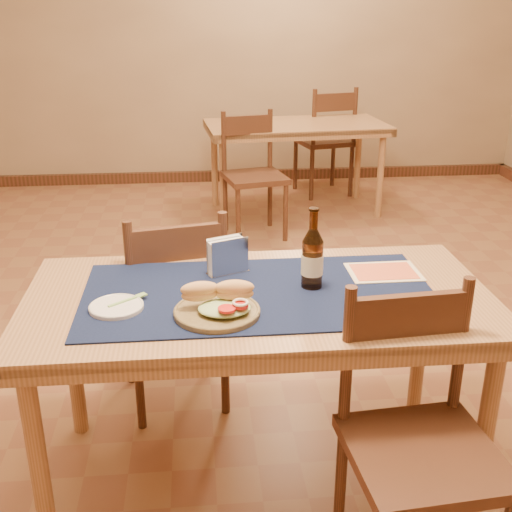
{
  "coord_description": "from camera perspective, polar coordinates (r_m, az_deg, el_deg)",
  "views": [
    {
      "loc": [
        -0.2,
        -2.78,
        1.69
      ],
      "look_at": [
        0.0,
        -0.7,
        0.85
      ],
      "focal_mm": 45.0,
      "sensor_mm": 36.0,
      "label": 1
    }
  ],
  "objects": [
    {
      "name": "beer_bottle",
      "position": [
        2.21,
        5.03,
        -0.2
      ],
      "size": [
        0.08,
        0.08,
        0.29
      ],
      "color": "#4B260D",
      "rests_on": "placemat"
    },
    {
      "name": "chair_main_near",
      "position": [
        2.03,
        14.23,
        -15.53
      ],
      "size": [
        0.46,
        0.46,
        0.92
      ],
      "color": "#4D291B",
      "rests_on": "ground"
    },
    {
      "name": "fork",
      "position": [
        2.16,
        -11.09,
        -3.76
      ],
      "size": [
        0.12,
        0.1,
        0.0
      ],
      "color": "#85BB66",
      "rests_on": "side_plate"
    },
    {
      "name": "menu_card",
      "position": [
        2.4,
        11.28,
        -1.38
      ],
      "size": [
        0.26,
        0.19,
        0.01
      ],
      "color": "#F6E6BA",
      "rests_on": "placemat"
    },
    {
      "name": "placemat",
      "position": [
        2.2,
        0.25,
        -3.31
      ],
      "size": [
        1.2,
        0.6,
        0.01
      ],
      "primitive_type": "cube",
      "color": "#101A3A",
      "rests_on": "main_table"
    },
    {
      "name": "chair_main_far",
      "position": [
        2.75,
        -7.31,
        -4.38
      ],
      "size": [
        0.5,
        0.5,
        0.93
      ],
      "color": "#4D291B",
      "rests_on": "ground"
    },
    {
      "name": "side_plate",
      "position": [
        2.13,
        -12.31,
        -4.4
      ],
      "size": [
        0.18,
        0.18,
        0.01
      ],
      "color": "silver",
      "rests_on": "placemat"
    },
    {
      "name": "chair_back_near",
      "position": [
        4.84,
        -0.27,
        7.39
      ],
      "size": [
        0.5,
        0.5,
        0.92
      ],
      "color": "#4D291B",
      "rests_on": "ground"
    },
    {
      "name": "napkin_holder",
      "position": [
        2.33,
        -2.55,
        -0.06
      ],
      "size": [
        0.16,
        0.11,
        0.14
      ],
      "color": "silver",
      "rests_on": "placemat"
    },
    {
      "name": "main_table",
      "position": [
        2.24,
        0.25,
        -5.29
      ],
      "size": [
        1.6,
        0.8,
        0.75
      ],
      "color": "#A1754C",
      "rests_on": "ground"
    },
    {
      "name": "chair_back_far",
      "position": [
        5.94,
        6.24,
        10.27
      ],
      "size": [
        0.55,
        0.55,
        0.98
      ],
      "color": "#4D291B",
      "rests_on": "ground"
    },
    {
      "name": "back_table",
      "position": [
        5.37,
        3.58,
        10.83
      ],
      "size": [
        1.51,
        0.85,
        0.75
      ],
      "color": "#A1754C",
      "rests_on": "ground"
    },
    {
      "name": "baseboard",
      "position": [
        3.24,
        -1.2,
        -8.59
      ],
      "size": [
        6.0,
        7.0,
        0.1
      ],
      "color": "#4D291B",
      "rests_on": "ground"
    },
    {
      "name": "room",
      "position": [
        2.81,
        -1.43,
        15.92
      ],
      "size": [
        6.04,
        7.04,
        2.84
      ],
      "color": "brown",
      "rests_on": "ground"
    },
    {
      "name": "sandwich_plate",
      "position": [
        2.04,
        -3.32,
        -4.45
      ],
      "size": [
        0.28,
        0.28,
        0.11
      ],
      "color": "olive",
      "rests_on": "placemat"
    }
  ]
}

